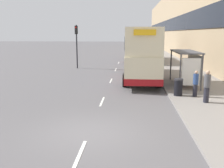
{
  "coord_description": "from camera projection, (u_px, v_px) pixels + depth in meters",
  "views": [
    {
      "loc": [
        1.63,
        -9.25,
        3.9
      ],
      "look_at": [
        -0.63,
        20.66,
        -2.23
      ],
      "focal_mm": 40.0,
      "sensor_mm": 36.0,
      "label": 1
    }
  ],
  "objects": [
    {
      "name": "lane_mark_2",
      "position": [
        111.0,
        81.0,
        20.79
      ],
      "size": [
        0.12,
        2.0,
        0.01
      ],
      "color": "silver",
      "rests_on": "ground_plane"
    },
    {
      "name": "double_decker_bus_near",
      "position": [
        141.0,
        52.0,
        21.22
      ],
      "size": [
        2.85,
        10.88,
        4.3
      ],
      "color": "beige",
      "rests_on": "ground_plane"
    },
    {
      "name": "traffic_light_far_kerb",
      "position": [
        77.0,
        39.0,
        27.57
      ],
      "size": [
        0.3,
        0.32,
        4.8
      ],
      "color": "black",
      "rests_on": "ground_plane"
    },
    {
      "name": "lane_mark_0",
      "position": [
        80.0,
        154.0,
        8.18
      ],
      "size": [
        0.12,
        2.0,
        0.01
      ],
      "color": "silver",
      "rests_on": "ground_plane"
    },
    {
      "name": "pedestrian_2",
      "position": [
        207.0,
        86.0,
        13.63
      ],
      "size": [
        0.35,
        0.35,
        1.79
      ],
      "color": "#23232D",
      "rests_on": "ground_plane"
    },
    {
      "name": "lane_mark_4",
      "position": [
        119.0,
        63.0,
        33.4
      ],
      "size": [
        0.12,
        2.0,
        0.01
      ],
      "color": "silver",
      "rests_on": "ground_plane"
    },
    {
      "name": "car_0",
      "position": [
        133.0,
        46.0,
        59.9
      ],
      "size": [
        1.93,
        3.86,
        1.67
      ],
      "color": "silver",
      "rests_on": "ground_plane"
    },
    {
      "name": "ground_plane",
      "position": [
        89.0,
        133.0,
        9.94
      ],
      "size": [
        220.0,
        220.0,
        0.0
      ],
      "primitive_type": "plane",
      "color": "#5B595B"
    },
    {
      "name": "lane_mark_3",
      "position": [
        116.0,
        70.0,
        27.1
      ],
      "size": [
        0.12,
        2.0,
        0.01
      ],
      "color": "silver",
      "rests_on": "ground_plane"
    },
    {
      "name": "pedestrian_1",
      "position": [
        196.0,
        83.0,
        14.96
      ],
      "size": [
        0.31,
        0.31,
        1.58
      ],
      "color": "#23232D",
      "rests_on": "ground_plane"
    },
    {
      "name": "pedestrian_at_shelter",
      "position": [
        185.0,
        69.0,
        20.86
      ],
      "size": [
        0.32,
        0.32,
        1.62
      ],
      "color": "#23232D",
      "rests_on": "ground_plane"
    },
    {
      "name": "bus_shelter",
      "position": [
        189.0,
        62.0,
        17.91
      ],
      "size": [
        1.6,
        4.2,
        2.48
      ],
      "color": "#4C4C51",
      "rests_on": "ground_plane"
    },
    {
      "name": "terrace_facade",
      "position": [
        180.0,
        21.0,
        45.57
      ],
      "size": [
        3.1,
        93.0,
        12.09
      ],
      "color": "tan",
      "rests_on": "ground_plane"
    },
    {
      "name": "pavement",
      "position": [
        157.0,
        54.0,
        47.06
      ],
      "size": [
        5.0,
        93.0,
        0.14
      ],
      "color": "gray",
      "rests_on": "ground_plane"
    },
    {
      "name": "double_decker_bus_ahead",
      "position": [
        138.0,
        45.0,
        34.65
      ],
      "size": [
        2.85,
        10.76,
        4.3
      ],
      "color": "beige",
      "rests_on": "ground_plane"
    },
    {
      "name": "lane_mark_1",
      "position": [
        102.0,
        101.0,
        14.48
      ],
      "size": [
        0.12,
        2.0,
        0.01
      ],
      "color": "silver",
      "rests_on": "ground_plane"
    },
    {
      "name": "litter_bin",
      "position": [
        178.0,
        87.0,
        15.24
      ],
      "size": [
        0.55,
        0.55,
        1.05
      ],
      "color": "black",
      "rests_on": "ground_plane"
    }
  ]
}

